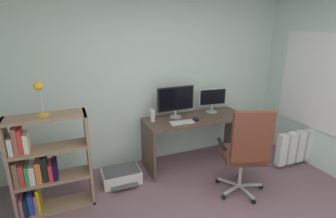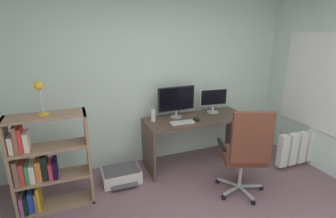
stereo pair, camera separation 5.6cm
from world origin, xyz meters
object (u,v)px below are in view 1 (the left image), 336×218
(monitor_main, at_px, (176,100))
(keyboard, at_px, (182,122))
(desktop_speaker, at_px, (153,116))
(radiator, at_px, (304,145))
(monitor_secondary, at_px, (212,98))
(printer, at_px, (121,175))
(office_chair, at_px, (246,149))
(desk_lamp, at_px, (39,92))
(bookshelf, at_px, (43,168))
(desk, at_px, (195,130))
(computer_mouse, at_px, (196,119))

(monitor_main, distance_m, keyboard, 0.38)
(desktop_speaker, relative_size, radiator, 0.17)
(monitor_secondary, relative_size, printer, 0.88)
(office_chair, bearing_deg, desk_lamp, 163.39)
(monitor_main, xyz_separation_m, bookshelf, (-1.83, -0.46, -0.48))
(keyboard, distance_m, radiator, 1.97)
(monitor_main, distance_m, printer, 1.32)
(desk, height_order, monitor_secondary, monitor_secondary)
(desk_lamp, bearing_deg, keyboard, 6.17)
(monitor_main, bearing_deg, office_chair, -68.35)
(printer, height_order, radiator, radiator)
(printer, bearing_deg, keyboard, -2.47)
(computer_mouse, height_order, desk_lamp, desk_lamp)
(desktop_speaker, height_order, office_chair, office_chair)
(computer_mouse, bearing_deg, radiator, -5.51)
(computer_mouse, relative_size, printer, 0.19)
(monitor_secondary, distance_m, radiator, 1.58)
(monitor_secondary, bearing_deg, bookshelf, -169.50)
(keyboard, height_order, bookshelf, bookshelf)
(monitor_main, xyz_separation_m, office_chair, (0.44, -1.11, -0.38))
(keyboard, distance_m, printer, 1.12)
(printer, bearing_deg, computer_mouse, -0.71)
(desk_lamp, bearing_deg, desk, 8.94)
(keyboard, xyz_separation_m, office_chair, (0.46, -0.84, -0.12))
(keyboard, relative_size, desktop_speaker, 2.00)
(desk_lamp, height_order, printer, desk_lamp)
(monitor_main, relative_size, monitor_secondary, 1.27)
(office_chair, height_order, printer, office_chair)
(monitor_secondary, xyz_separation_m, office_chair, (-0.19, -1.11, -0.34))
(monitor_main, distance_m, desktop_speaker, 0.43)
(office_chair, bearing_deg, bookshelf, 163.98)
(desktop_speaker, bearing_deg, desk, -7.97)
(monitor_secondary, distance_m, desk_lamp, 2.46)
(monitor_main, distance_m, monitor_secondary, 0.63)
(monitor_secondary, distance_m, printer, 1.79)
(office_chair, xyz_separation_m, bookshelf, (-2.27, 0.65, -0.10))
(monitor_main, distance_m, office_chair, 1.25)
(monitor_main, xyz_separation_m, computer_mouse, (0.22, -0.24, -0.25))
(monitor_main, distance_m, computer_mouse, 0.41)
(keyboard, height_order, office_chair, office_chair)
(desktop_speaker, distance_m, desk_lamp, 1.54)
(monitor_secondary, bearing_deg, computer_mouse, -149.17)
(computer_mouse, height_order, office_chair, office_chair)
(monitor_main, bearing_deg, desk, -27.19)
(bookshelf, bearing_deg, printer, 13.80)
(desk, height_order, radiator, desk)
(desk, relative_size, bookshelf, 1.34)
(keyboard, distance_m, bookshelf, 1.84)
(desk, distance_m, radiator, 1.70)
(keyboard, bearing_deg, desk, 27.23)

